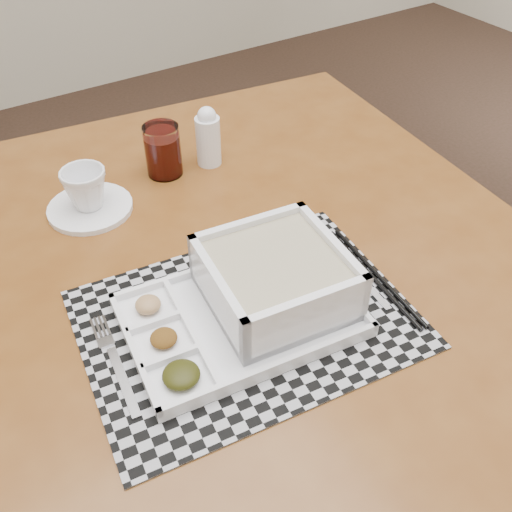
# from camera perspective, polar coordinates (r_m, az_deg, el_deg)

# --- Properties ---
(floor) EXTENTS (5.00, 5.00, 0.00)m
(floor) POSITION_cam_1_polar(r_m,az_deg,el_deg) (1.94, 18.88, -9.87)
(floor) COLOR #322419
(floor) RESTS_ON ground
(dining_table) EXTENTS (1.23, 1.23, 0.83)m
(dining_table) POSITION_cam_1_polar(r_m,az_deg,el_deg) (0.97, -4.63, -4.92)
(dining_table) COLOR #5D3011
(dining_table) RESTS_ON ground
(placemat) EXTENTS (0.50, 0.39, 0.00)m
(placemat) POSITION_cam_1_polar(r_m,az_deg,el_deg) (0.83, -0.93, -6.31)
(placemat) COLOR #A5A5AC
(placemat) RESTS_ON dining_table
(serving_tray) EXTENTS (0.34, 0.26, 0.09)m
(serving_tray) POSITION_cam_1_polar(r_m,az_deg,el_deg) (0.81, 0.94, -3.40)
(serving_tray) COLOR white
(serving_tray) RESTS_ON placemat
(fork) EXTENTS (0.04, 0.19, 0.00)m
(fork) POSITION_cam_1_polar(r_m,az_deg,el_deg) (0.80, -14.09, -10.22)
(fork) COLOR silver
(fork) RESTS_ON placemat
(spoon) EXTENTS (0.04, 0.18, 0.01)m
(spoon) POSITION_cam_1_polar(r_m,az_deg,el_deg) (0.93, 8.30, 0.25)
(spoon) COLOR silver
(spoon) RESTS_ON placemat
(chopsticks) EXTENTS (0.05, 0.24, 0.01)m
(chopsticks) POSITION_cam_1_polar(r_m,az_deg,el_deg) (0.90, 11.83, -1.99)
(chopsticks) COLOR black
(chopsticks) RESTS_ON placemat
(saucer) EXTENTS (0.15, 0.15, 0.01)m
(saucer) POSITION_cam_1_polar(r_m,az_deg,el_deg) (1.06, -16.24, 4.64)
(saucer) COLOR white
(saucer) RESTS_ON dining_table
(cup) EXTENTS (0.09, 0.09, 0.07)m
(cup) POSITION_cam_1_polar(r_m,az_deg,el_deg) (1.04, -16.67, 6.47)
(cup) COLOR white
(cup) RESTS_ON saucer
(juice_glass) EXTENTS (0.07, 0.07, 0.10)m
(juice_glass) POSITION_cam_1_polar(r_m,az_deg,el_deg) (1.11, -9.27, 10.20)
(juice_glass) COLOR white
(juice_glass) RESTS_ON dining_table
(creamer_bottle) EXTENTS (0.05, 0.05, 0.12)m
(creamer_bottle) POSITION_cam_1_polar(r_m,az_deg,el_deg) (1.13, -4.82, 11.78)
(creamer_bottle) COLOR white
(creamer_bottle) RESTS_ON dining_table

